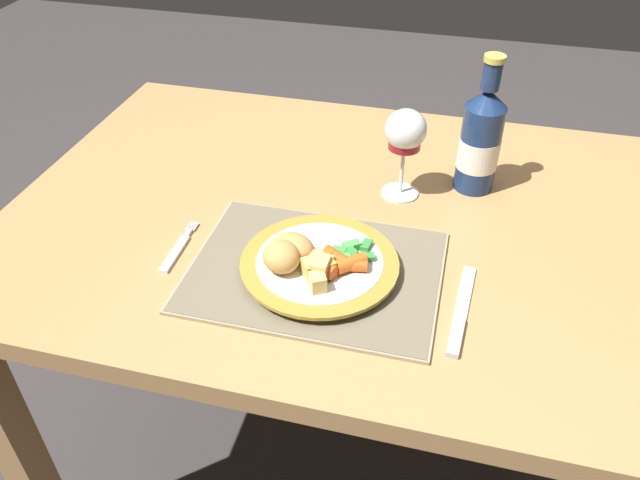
{
  "coord_description": "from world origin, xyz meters",
  "views": [
    {
      "loc": [
        0.15,
        -0.86,
        1.36
      ],
      "look_at": [
        -0.03,
        -0.14,
        0.78
      ],
      "focal_mm": 35.0,
      "sensor_mm": 36.0,
      "label": 1
    }
  ],
  "objects_px": {
    "dinner_plate": "(320,265)",
    "table_knife": "(460,317)",
    "dining_table": "(356,259)",
    "wine_glass": "(405,134)",
    "bottle": "(480,140)",
    "fork": "(177,250)"
  },
  "relations": [
    {
      "from": "dinner_plate",
      "to": "fork",
      "type": "distance_m",
      "value": 0.23
    },
    {
      "from": "wine_glass",
      "to": "dining_table",
      "type": "bearing_deg",
      "value": -127.17
    },
    {
      "from": "dining_table",
      "to": "dinner_plate",
      "type": "height_order",
      "value": "dinner_plate"
    },
    {
      "from": "dinner_plate",
      "to": "wine_glass",
      "type": "height_order",
      "value": "wine_glass"
    },
    {
      "from": "table_knife",
      "to": "bottle",
      "type": "bearing_deg",
      "value": 90.51
    },
    {
      "from": "wine_glass",
      "to": "table_knife",
      "type": "bearing_deg",
      "value": -66.35
    },
    {
      "from": "dinner_plate",
      "to": "fork",
      "type": "xyz_separation_m",
      "value": [
        -0.23,
        -0.0,
        -0.01
      ]
    },
    {
      "from": "fork",
      "to": "dining_table",
      "type": "bearing_deg",
      "value": 33.51
    },
    {
      "from": "dinner_plate",
      "to": "table_knife",
      "type": "relative_size",
      "value": 1.27
    },
    {
      "from": "fork",
      "to": "table_knife",
      "type": "xyz_separation_m",
      "value": [
        0.45,
        -0.04,
        0.0
      ]
    },
    {
      "from": "dining_table",
      "to": "table_knife",
      "type": "bearing_deg",
      "value": -48.37
    },
    {
      "from": "dining_table",
      "to": "bottle",
      "type": "height_order",
      "value": "bottle"
    },
    {
      "from": "dining_table",
      "to": "dinner_plate",
      "type": "distance_m",
      "value": 0.21
    },
    {
      "from": "dining_table",
      "to": "fork",
      "type": "height_order",
      "value": "fork"
    },
    {
      "from": "table_knife",
      "to": "wine_glass",
      "type": "bearing_deg",
      "value": 113.65
    },
    {
      "from": "fork",
      "to": "bottle",
      "type": "distance_m",
      "value": 0.55
    },
    {
      "from": "dining_table",
      "to": "wine_glass",
      "type": "distance_m",
      "value": 0.24
    },
    {
      "from": "fork",
      "to": "wine_glass",
      "type": "distance_m",
      "value": 0.42
    },
    {
      "from": "fork",
      "to": "table_knife",
      "type": "relative_size",
      "value": 0.69
    },
    {
      "from": "dinner_plate",
      "to": "bottle",
      "type": "bearing_deg",
      "value": 55.26
    },
    {
      "from": "dining_table",
      "to": "wine_glass",
      "type": "xyz_separation_m",
      "value": [
        0.06,
        0.08,
        0.22
      ]
    },
    {
      "from": "dining_table",
      "to": "table_knife",
      "type": "xyz_separation_m",
      "value": [
        0.19,
        -0.21,
        0.1
      ]
    }
  ]
}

